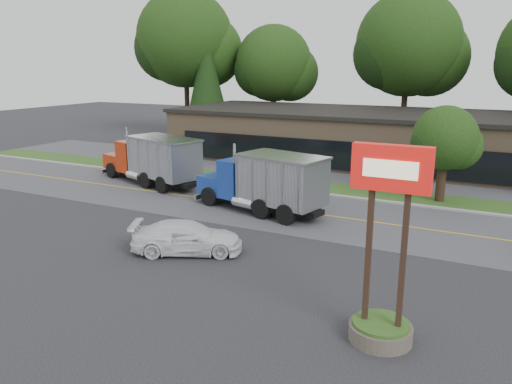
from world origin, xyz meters
TOP-DOWN VIEW (x-y plane):
  - ground at (0.00, 0.00)m, footprint 140.00×140.00m
  - road at (0.00, 9.00)m, footprint 60.00×8.00m
  - center_line at (0.00, 9.00)m, footprint 60.00×0.12m
  - curb at (0.00, 13.20)m, footprint 60.00×0.30m
  - grass_verge at (0.00, 15.00)m, footprint 60.00×3.40m
  - far_parking at (0.00, 20.00)m, footprint 60.00×7.00m
  - strip_mall at (2.00, 26.00)m, footprint 32.00×12.00m
  - bilo_sign at (10.50, -2.50)m, footprint 2.20×1.90m
  - tree_far_a at (-19.83, 32.14)m, footprint 11.40×10.73m
  - tree_far_b at (-9.87, 34.10)m, footprint 8.63×8.12m
  - tree_far_c at (4.16, 34.13)m, footprint 10.46×9.84m
  - evergreen_left at (-16.00, 30.00)m, footprint 5.11×5.11m
  - tree_verge at (10.06, 15.05)m, footprint 4.06×3.83m
  - dump_truck_red at (-8.34, 10.83)m, footprint 9.31×5.16m
  - dump_truck_blue at (1.57, 8.13)m, footprint 8.25×4.29m
  - rally_car at (1.17, 0.92)m, footprint 5.22×3.91m

SIDE VIEW (x-z plane):
  - ground at x=0.00m, z-range 0.00..0.00m
  - road at x=0.00m, z-range -0.01..0.01m
  - center_line at x=0.00m, z-range 0.00..0.00m
  - curb at x=0.00m, z-range -0.06..0.06m
  - grass_verge at x=0.00m, z-range -0.01..0.01m
  - far_parking at x=0.00m, z-range -0.01..0.01m
  - rally_car at x=1.17m, z-range 0.00..1.41m
  - dump_truck_blue at x=1.57m, z-range 0.12..3.48m
  - dump_truck_red at x=-8.34m, z-range 0.13..3.49m
  - strip_mall at x=2.00m, z-range 0.00..4.00m
  - bilo_sign at x=10.50m, z-range -0.95..5.00m
  - tree_verge at x=10.06m, z-range 0.79..6.58m
  - evergreen_left at x=-16.00m, z-range 0.58..12.19m
  - tree_far_b at x=-9.87m, z-range 1.70..14.01m
  - tree_far_c at x=4.16m, z-range 2.06..16.98m
  - tree_far_a at x=-19.83m, z-range 2.25..18.52m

